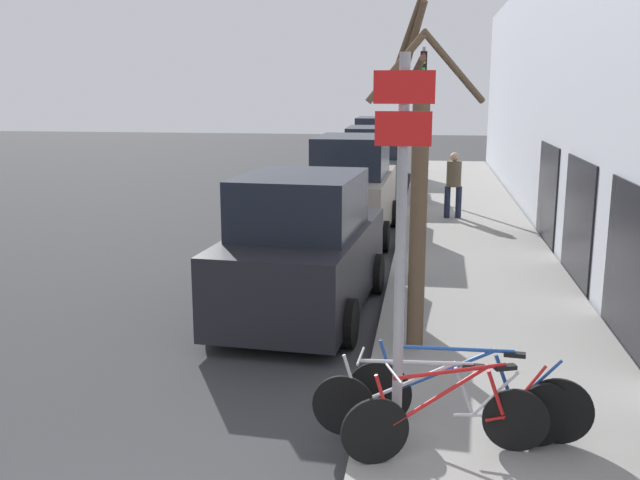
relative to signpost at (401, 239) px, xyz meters
The scene contains 14 objects.
ground_plane 9.02m from the signpost, 99.28° to the left, with size 80.00×80.00×0.00m, color #333335.
sidewalk_curb 11.70m from the signpost, 84.09° to the left, with size 3.20×32.00×0.15m.
building_facade 11.78m from the signpost, 75.51° to the left, with size 0.23×32.00×6.50m.
signpost is the anchor object (origin of this frame).
bicycle_0 1.73m from the signpost, ahead, with size 2.12×0.84×0.86m.
bicycle_1 1.67m from the signpost, 25.57° to the left, with size 2.21×0.44×0.84m.
bicycle_2 1.79m from the signpost, 30.92° to the left, with size 2.34×0.44×0.89m.
parked_car_0 4.77m from the signpost, 110.79° to the left, with size 2.32×4.46×2.20m.
parked_car_1 10.43m from the signpost, 98.44° to the left, with size 2.01×4.68×2.38m.
parked_car_2 16.13m from the signpost, 95.22° to the left, with size 2.11×4.65×2.29m.
parked_car_3 21.49m from the signpost, 94.45° to the left, with size 2.09×4.64×2.37m.
pedestrian_near 12.44m from the signpost, 85.95° to the left, with size 0.44×0.38×1.70m.
street_tree 2.79m from the signpost, 88.13° to the left, with size 1.49×1.20×4.46m.
traffic_light 15.88m from the signpost, 90.04° to the left, with size 0.20×0.30×4.50m.
Camera 1 is at (1.63, -3.60, 3.44)m, focal length 40.00 mm.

